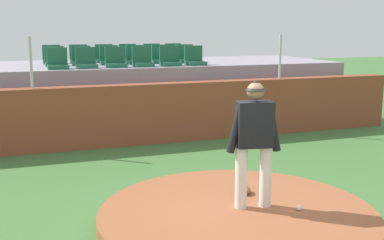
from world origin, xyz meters
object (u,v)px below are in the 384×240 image
(stadium_chair_4, at_px, (170,60))
(stadium_chair_15, at_px, (128,56))
(stadium_chair_10, at_px, (161,57))
(stadium_chair_17, at_px, (174,55))
(stadium_chair_6, at_px, (55,60))
(stadium_chair_13, at_px, (79,57))
(stadium_chair_1, at_px, (86,62))
(fielding_glove, at_px, (244,190))
(stadium_chair_5, at_px, (195,59))
(stadium_chair_14, at_px, (105,57))
(stadium_chair_9, at_px, (136,58))
(stadium_chair_2, at_px, (116,61))
(stadium_chair_7, at_px, (82,59))
(stadium_chair_12, at_px, (52,58))
(stadium_chair_16, at_px, (153,56))
(stadium_chair_11, at_px, (185,57))
(stadium_chair_0, at_px, (58,62))
(stadium_chair_8, at_px, (110,59))
(pitcher, at_px, (254,135))
(baseball, at_px, (299,208))
(stadium_chair_3, at_px, (143,60))

(stadium_chair_4, height_order, stadium_chair_15, same)
(stadium_chair_10, xyz_separation_m, stadium_chair_17, (0.65, 0.89, 0.00))
(stadium_chair_6, relative_size, stadium_chair_13, 1.00)
(stadium_chair_1, xyz_separation_m, stadium_chair_15, (1.42, 1.78, 0.00))
(fielding_glove, xyz_separation_m, stadium_chair_5, (1.35, 5.84, 1.52))
(stadium_chair_13, xyz_separation_m, stadium_chair_17, (2.76, 0.02, 0.00))
(stadium_chair_14, relative_size, stadium_chair_17, 1.00)
(stadium_chair_9, bearing_deg, stadium_chair_2, 51.16)
(stadium_chair_7, height_order, stadium_chair_13, same)
(stadium_chair_12, bearing_deg, stadium_chair_16, 179.85)
(stadium_chair_1, relative_size, stadium_chair_16, 1.00)
(stadium_chair_11, distance_m, stadium_chair_14, 2.28)
(stadium_chair_4, relative_size, stadium_chair_5, 1.00)
(stadium_chair_0, relative_size, stadium_chair_17, 1.00)
(stadium_chair_4, height_order, stadium_chair_8, same)
(stadium_chair_6, bearing_deg, stadium_chair_0, 89.76)
(stadium_chair_11, bearing_deg, stadium_chair_6, -0.07)
(pitcher, distance_m, stadium_chair_5, 6.58)
(fielding_glove, height_order, stadium_chair_11, stadium_chair_11)
(stadium_chair_4, relative_size, stadium_chair_17, 1.00)
(stadium_chair_5, relative_size, stadium_chair_6, 1.00)
(stadium_chair_1, distance_m, stadium_chair_2, 0.72)
(stadium_chair_16, xyz_separation_m, stadium_chair_17, (0.66, 0.02, 0.00))
(stadium_chair_4, height_order, stadium_chair_9, same)
(stadium_chair_8, relative_size, stadium_chair_11, 1.00)
(stadium_chair_4, distance_m, stadium_chair_11, 1.16)
(stadium_chair_15, bearing_deg, stadium_chair_1, 51.36)
(stadium_chair_1, relative_size, stadium_chair_10, 1.00)
(fielding_glove, relative_size, stadium_chair_4, 0.60)
(stadium_chair_2, xyz_separation_m, stadium_chair_12, (-1.40, 1.79, 0.00))
(fielding_glove, bearing_deg, stadium_chair_6, -146.19)
(stadium_chair_8, relative_size, stadium_chair_17, 1.00)
(stadium_chair_7, xyz_separation_m, stadium_chair_9, (1.42, -0.02, 0.00))
(stadium_chair_15, bearing_deg, stadium_chair_9, 90.21)
(stadium_chair_4, bearing_deg, fielding_glove, 83.48)
(baseball, relative_size, stadium_chair_16, 0.15)
(stadium_chair_4, distance_m, stadium_chair_16, 1.79)
(stadium_chair_8, height_order, stadium_chair_13, same)
(stadium_chair_9, relative_size, stadium_chair_16, 1.00)
(stadium_chair_3, relative_size, stadium_chair_4, 1.00)
(stadium_chair_8, distance_m, stadium_chair_12, 1.66)
(stadium_chair_16, distance_m, stadium_chair_17, 0.66)
(stadium_chair_4, bearing_deg, stadium_chair_12, -32.77)
(stadium_chair_1, xyz_separation_m, stadium_chair_4, (2.11, -0.01, 0.00))
(stadium_chair_9, relative_size, stadium_chair_10, 1.00)
(stadium_chair_10, relative_size, stadium_chair_17, 1.00)
(fielding_glove, height_order, stadium_chair_5, stadium_chair_5)
(stadium_chair_0, height_order, stadium_chair_8, same)
(stadium_chair_0, xyz_separation_m, stadium_chair_13, (0.71, 1.80, 0.00))
(stadium_chair_7, bearing_deg, stadium_chair_16, -157.59)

